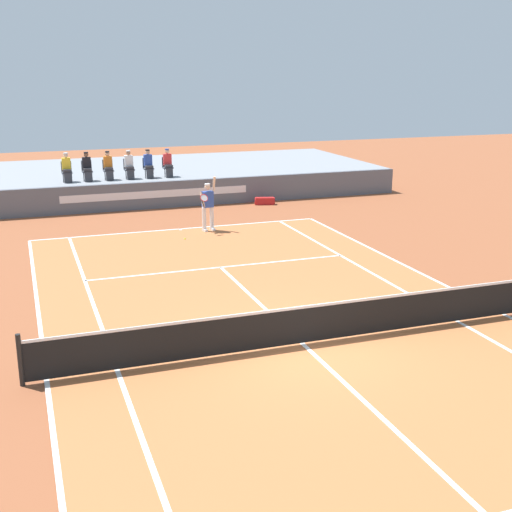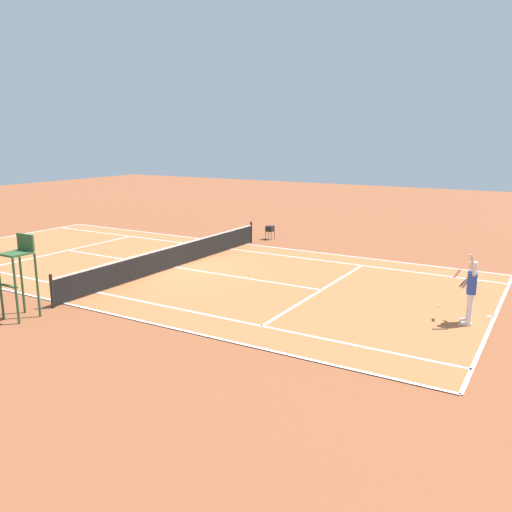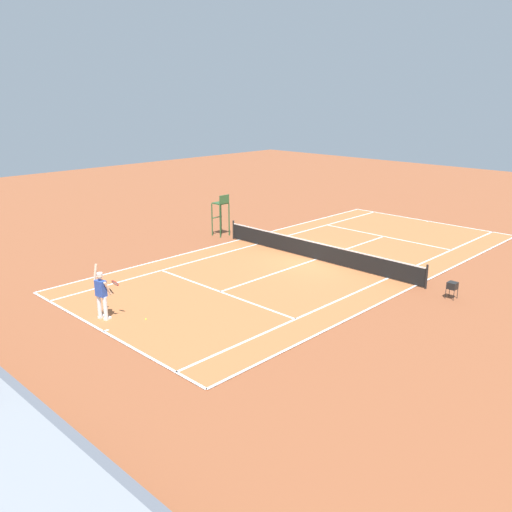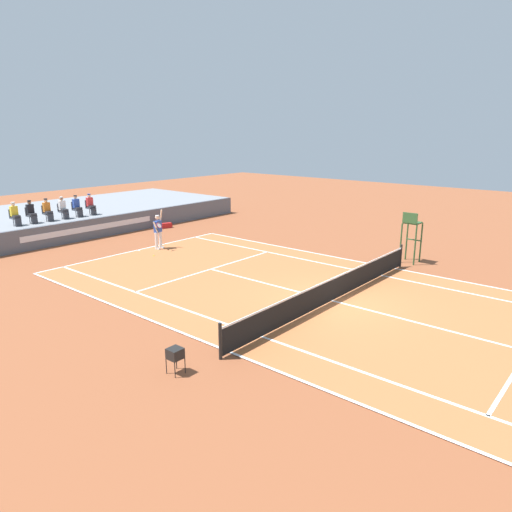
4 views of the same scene
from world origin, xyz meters
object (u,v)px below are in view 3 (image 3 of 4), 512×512
object	(u,v)px
tennis_player	(102,294)
umpire_chair	(221,210)
tennis_ball	(146,319)
ball_hopper	(452,285)

from	to	relation	value
tennis_player	umpire_chair	world-z (taller)	umpire_chair
tennis_player	tennis_ball	bearing A→B (deg)	-138.29
umpire_chair	ball_hopper	size ratio (longest dim) A/B	3.49
tennis_player	umpire_chair	xyz separation A→B (m)	(5.99, -11.29, 0.56)
tennis_player	ball_hopper	bearing A→B (deg)	-126.88
tennis_ball	tennis_player	bearing A→B (deg)	41.71
tennis_player	tennis_ball	distance (m)	1.83
tennis_ball	ball_hopper	bearing A→B (deg)	-125.43
tennis_player	tennis_ball	world-z (taller)	tennis_player
umpire_chair	ball_hopper	distance (m)	14.24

